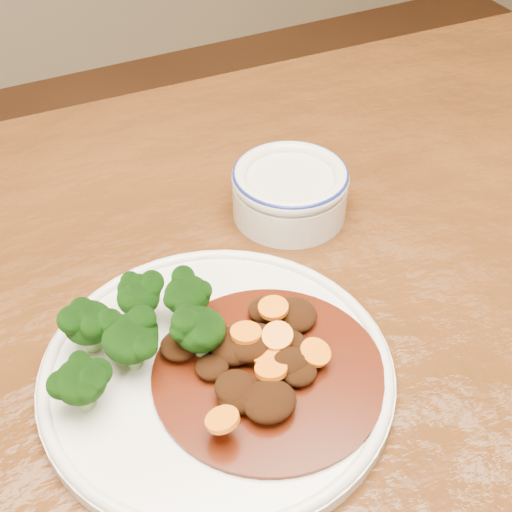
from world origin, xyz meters
name	(u,v)px	position (x,y,z in m)	size (l,w,h in m)	color
dining_table	(282,374)	(0.00, 0.00, 0.67)	(1.53, 0.95, 0.75)	#51290E
dinner_plate	(217,372)	(-0.08, -0.04, 0.76)	(0.29, 0.29, 0.02)	white
broccoli_florets	(139,329)	(-0.13, 0.01, 0.79)	(0.15, 0.10, 0.05)	#6D944D
mince_stew	(257,360)	(-0.05, -0.05, 0.77)	(0.19, 0.19, 0.03)	#421507
dip_bowl	(290,190)	(0.08, 0.13, 0.78)	(0.12, 0.12, 0.05)	silver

